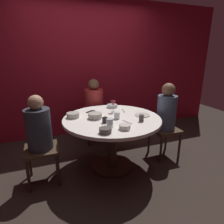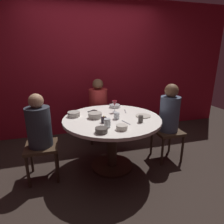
% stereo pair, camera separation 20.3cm
% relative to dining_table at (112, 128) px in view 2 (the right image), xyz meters
% --- Properties ---
extents(ground_plane, '(8.00, 8.00, 0.00)m').
position_rel_dining_table_xyz_m(ground_plane, '(0.00, 0.00, -0.60)').
color(ground_plane, '#2D231E').
extents(back_wall, '(6.00, 0.10, 2.60)m').
position_rel_dining_table_xyz_m(back_wall, '(0.00, 1.45, 0.70)').
color(back_wall, maroon).
rests_on(back_wall, ground).
extents(dining_table, '(1.33, 1.33, 0.76)m').
position_rel_dining_table_xyz_m(dining_table, '(0.00, 0.00, 0.00)').
color(dining_table, white).
rests_on(dining_table, ground).
extents(seated_diner_left, '(0.40, 0.40, 1.14)m').
position_rel_dining_table_xyz_m(seated_diner_left, '(-0.94, 0.00, 0.10)').
color(seated_diner_left, '#3F2D1E').
rests_on(seated_diner_left, ground).
extents(seated_diner_back, '(0.40, 0.40, 1.17)m').
position_rel_dining_table_xyz_m(seated_diner_back, '(0.00, 0.93, 0.12)').
color(seated_diner_back, '#3F2D1E').
rests_on(seated_diner_back, ground).
extents(seated_diner_right, '(0.40, 0.40, 1.18)m').
position_rel_dining_table_xyz_m(seated_diner_right, '(0.89, 0.00, 0.13)').
color(seated_diner_right, '#3F2D1E').
rests_on(seated_diner_right, ground).
extents(candle_holder, '(0.07, 0.07, 0.09)m').
position_rel_dining_table_xyz_m(candle_holder, '(-0.15, -0.15, 0.19)').
color(candle_holder, black).
rests_on(candle_holder, dining_table).
extents(wine_glass, '(0.08, 0.08, 0.18)m').
position_rel_dining_table_xyz_m(wine_glass, '(0.11, 0.24, 0.29)').
color(wine_glass, silver).
rests_on(wine_glass, dining_table).
extents(dinner_plate, '(0.21, 0.21, 0.01)m').
position_rel_dining_table_xyz_m(dinner_plate, '(0.43, -0.07, 0.16)').
color(dinner_plate, beige).
rests_on(dinner_plate, dining_table).
extents(cell_phone, '(0.15, 0.14, 0.01)m').
position_rel_dining_table_xyz_m(cell_phone, '(-0.21, 0.36, 0.16)').
color(cell_phone, black).
rests_on(cell_phone, dining_table).
extents(bowl_serving_large, '(0.17, 0.17, 0.05)m').
position_rel_dining_table_xyz_m(bowl_serving_large, '(0.18, 0.48, 0.18)').
color(bowl_serving_large, '#B7B7BC').
rests_on(bowl_serving_large, dining_table).
extents(bowl_salad_center, '(0.13, 0.13, 0.06)m').
position_rel_dining_table_xyz_m(bowl_salad_center, '(-0.01, -0.44, 0.18)').
color(bowl_salad_center, beige).
rests_on(bowl_salad_center, dining_table).
extents(bowl_small_white, '(0.17, 0.17, 0.07)m').
position_rel_dining_table_xyz_m(bowl_small_white, '(-0.50, 0.19, 0.19)').
color(bowl_small_white, '#B2ADA3').
rests_on(bowl_small_white, dining_table).
extents(bowl_sauce_side, '(0.19, 0.19, 0.07)m').
position_rel_dining_table_xyz_m(bowl_sauce_side, '(-0.22, 0.06, 0.19)').
color(bowl_sauce_side, '#B2ADA3').
rests_on(bowl_sauce_side, dining_table).
extents(bowl_rice_portion, '(0.14, 0.14, 0.06)m').
position_rel_dining_table_xyz_m(bowl_rice_portion, '(-0.25, -0.46, 0.19)').
color(bowl_rice_portion, '#4C4742').
rests_on(bowl_rice_portion, dining_table).
extents(cup_near_candle, '(0.06, 0.06, 0.09)m').
position_rel_dining_table_xyz_m(cup_near_candle, '(0.30, -0.27, 0.20)').
color(cup_near_candle, '#4C4742').
rests_on(cup_near_candle, dining_table).
extents(cup_by_left_diner, '(0.08, 0.08, 0.11)m').
position_rel_dining_table_xyz_m(cup_by_left_diner, '(-0.15, -0.32, 0.21)').
color(cup_by_left_diner, silver).
rests_on(cup_by_left_diner, dining_table).
extents(cup_by_right_diner, '(0.08, 0.08, 0.09)m').
position_rel_dining_table_xyz_m(cup_by_right_diner, '(0.05, -0.06, 0.20)').
color(cup_by_right_diner, silver).
rests_on(cup_by_right_diner, dining_table).
extents(fork_near_plate, '(0.06, 0.18, 0.01)m').
position_rel_dining_table_xyz_m(fork_near_plate, '(0.27, 0.23, 0.16)').
color(fork_near_plate, '#B7B7BC').
rests_on(fork_near_plate, dining_table).
extents(knife_near_plate, '(0.06, 0.18, 0.01)m').
position_rel_dining_table_xyz_m(knife_near_plate, '(0.12, -0.24, 0.16)').
color(knife_near_plate, '#B7B7BC').
rests_on(knife_near_plate, dining_table).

